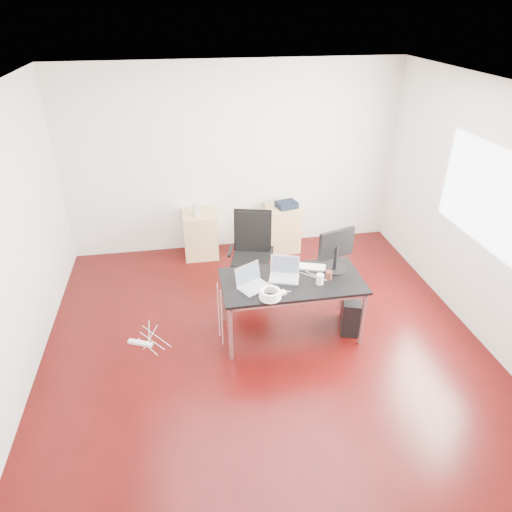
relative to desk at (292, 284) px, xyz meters
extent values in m
plane|color=#320505|center=(-0.34, -0.15, -0.68)|extent=(5.00, 5.00, 0.00)
plane|color=silver|center=(-0.34, -0.15, 2.12)|extent=(5.00, 5.00, 0.00)
plane|color=silver|center=(-0.34, 2.35, 0.72)|extent=(5.00, 0.00, 5.00)
plane|color=silver|center=(-0.34, -2.65, 0.72)|extent=(5.00, 0.00, 5.00)
plane|color=silver|center=(-2.84, -0.15, 0.72)|extent=(0.00, 5.00, 5.00)
plane|color=silver|center=(2.16, -0.15, 0.72)|extent=(0.00, 5.00, 5.00)
plane|color=white|center=(2.14, 0.05, 0.92)|extent=(0.00, 1.50, 1.50)
cube|color=black|center=(0.00, 0.00, 0.04)|extent=(1.60, 0.80, 0.03)
cube|color=silver|center=(-0.75, -0.35, -0.33)|extent=(0.04, 0.04, 0.70)
cube|color=silver|center=(-0.75, 0.35, -0.33)|extent=(0.04, 0.04, 0.70)
cube|color=silver|center=(0.75, -0.35, -0.33)|extent=(0.04, 0.04, 0.70)
cube|color=silver|center=(0.75, 0.35, -0.33)|extent=(0.04, 0.04, 0.70)
cylinder|color=black|center=(-0.32, 0.93, -0.44)|extent=(0.06, 0.06, 0.47)
cube|color=black|center=(-0.32, 0.93, -0.18)|extent=(0.58, 0.57, 0.06)
cube|color=black|center=(-0.26, 1.14, 0.13)|extent=(0.47, 0.21, 0.55)
cube|color=tan|center=(-0.91, 2.08, -0.33)|extent=(0.50, 0.50, 0.70)
cube|color=tan|center=(0.37, 2.08, -0.33)|extent=(0.50, 0.50, 0.70)
cube|color=black|center=(0.73, -0.03, -0.46)|extent=(0.33, 0.49, 0.44)
cylinder|color=black|center=(-0.19, 1.89, -0.54)|extent=(0.25, 0.25, 0.28)
cube|color=white|center=(-1.76, 0.06, -0.66)|extent=(0.30, 0.18, 0.04)
cube|color=silver|center=(-0.44, -0.09, 0.06)|extent=(0.40, 0.36, 0.01)
cube|color=silver|center=(-0.50, 0.01, 0.18)|extent=(0.31, 0.20, 0.22)
cube|color=#475166|center=(-0.50, 0.00, 0.18)|extent=(0.27, 0.18, 0.18)
cube|color=silver|center=(-0.09, 0.03, 0.06)|extent=(0.39, 0.32, 0.01)
cube|color=silver|center=(-0.05, 0.14, 0.18)|extent=(0.33, 0.15, 0.22)
cube|color=#475166|center=(-0.05, 0.13, 0.18)|extent=(0.29, 0.13, 0.18)
cylinder|color=black|center=(0.54, 0.12, 0.06)|extent=(0.26, 0.26, 0.02)
cylinder|color=black|center=(0.54, 0.12, 0.22)|extent=(0.05, 0.05, 0.30)
cube|color=black|center=(0.54, 0.14, 0.39)|extent=(0.45, 0.18, 0.34)
cube|color=#475166|center=(0.54, 0.17, 0.39)|extent=(0.38, 0.12, 0.29)
cube|color=white|center=(0.24, 0.24, 0.06)|extent=(0.46, 0.27, 0.02)
cylinder|color=white|center=(0.28, -0.13, 0.11)|extent=(0.09, 0.09, 0.12)
cylinder|color=#52271C|center=(0.41, -0.05, 0.10)|extent=(0.08, 0.08, 0.10)
torus|color=white|center=(-0.32, -0.31, 0.07)|extent=(0.24, 0.24, 0.04)
torus|color=white|center=(-0.32, -0.31, 0.11)|extent=(0.23, 0.23, 0.04)
torus|color=white|center=(-0.32, -0.31, 0.14)|extent=(0.22, 0.22, 0.04)
cube|color=white|center=(-0.17, -0.24, 0.07)|extent=(0.09, 0.09, 0.03)
cube|color=#9E9E9E|center=(-0.95, 2.01, 0.11)|extent=(0.10, 0.10, 0.18)
cube|color=black|center=(0.42, 2.07, 0.07)|extent=(0.35, 0.31, 0.09)
camera|label=1|loc=(-1.14, -4.20, 2.83)|focal=32.00mm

